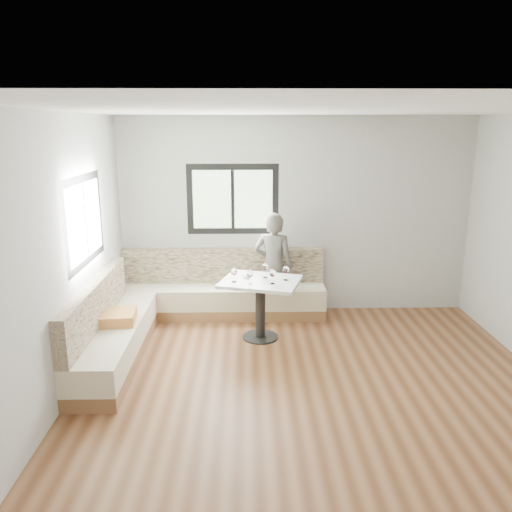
# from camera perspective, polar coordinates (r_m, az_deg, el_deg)

# --- Properties ---
(room) EXTENTS (5.01, 5.01, 2.81)m
(room) POSITION_cam_1_polar(r_m,az_deg,el_deg) (4.82, 6.39, -0.43)
(room) COLOR brown
(room) RESTS_ON ground
(banquette) EXTENTS (2.90, 2.80, 0.95)m
(banquette) POSITION_cam_1_polar(r_m,az_deg,el_deg) (6.65, -8.74, -6.00)
(banquette) COLOR #96633B
(banquette) RESTS_ON ground
(table) EXTENTS (1.12, 0.98, 0.78)m
(table) POSITION_cam_1_polar(r_m,az_deg,el_deg) (6.34, 0.50, -4.45)
(table) COLOR black
(table) RESTS_ON ground
(person) EXTENTS (0.63, 0.50, 1.52)m
(person) POSITION_cam_1_polar(r_m,az_deg,el_deg) (6.98, 2.01, -1.16)
(person) COLOR #4D4945
(person) RESTS_ON ground
(olive_ramekin) EXTENTS (0.09, 0.09, 0.04)m
(olive_ramekin) POSITION_cam_1_polar(r_m,az_deg,el_deg) (6.36, -1.07, -2.34)
(olive_ramekin) COLOR white
(olive_ramekin) RESTS_ON table
(wine_glass_a) EXTENTS (0.08, 0.08, 0.19)m
(wine_glass_a) POSITION_cam_1_polar(r_m,az_deg,el_deg) (6.16, -2.53, -1.84)
(wine_glass_a) COLOR white
(wine_glass_a) RESTS_ON table
(wine_glass_b) EXTENTS (0.08, 0.08, 0.19)m
(wine_glass_b) POSITION_cam_1_polar(r_m,az_deg,el_deg) (6.07, -0.68, -2.07)
(wine_glass_b) COLOR white
(wine_glass_b) RESTS_ON table
(wine_glass_c) EXTENTS (0.08, 0.08, 0.19)m
(wine_glass_c) POSITION_cam_1_polar(r_m,az_deg,el_deg) (6.09, 1.91, -2.02)
(wine_glass_c) COLOR white
(wine_glass_c) RESTS_ON table
(wine_glass_d) EXTENTS (0.08, 0.08, 0.19)m
(wine_glass_d) POSITION_cam_1_polar(r_m,az_deg,el_deg) (6.34, 1.06, -1.35)
(wine_glass_d) COLOR white
(wine_glass_d) RESTS_ON table
(wine_glass_e) EXTENTS (0.08, 0.08, 0.19)m
(wine_glass_e) POSITION_cam_1_polar(r_m,az_deg,el_deg) (6.24, 3.44, -1.63)
(wine_glass_e) COLOR white
(wine_glass_e) RESTS_ON table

